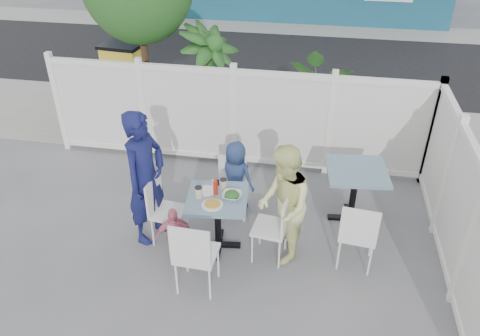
% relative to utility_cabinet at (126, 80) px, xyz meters
% --- Properties ---
extents(ground, '(80.00, 80.00, 0.00)m').
position_rel_utility_cabinet_xyz_m(ground, '(2.33, -4.00, -0.64)').
color(ground, slate).
extents(near_sidewalk, '(24.00, 2.60, 0.01)m').
position_rel_utility_cabinet_xyz_m(near_sidewalk, '(2.33, -0.20, -0.64)').
color(near_sidewalk, gray).
rests_on(near_sidewalk, ground).
extents(street, '(24.00, 5.00, 0.01)m').
position_rel_utility_cabinet_xyz_m(street, '(2.33, 3.50, -0.64)').
color(street, black).
rests_on(street, ground).
extents(far_sidewalk, '(24.00, 1.60, 0.01)m').
position_rel_utility_cabinet_xyz_m(far_sidewalk, '(2.33, 6.60, -0.64)').
color(far_sidewalk, gray).
rests_on(far_sidewalk, ground).
extents(fence_back, '(5.86, 0.08, 1.60)m').
position_rel_utility_cabinet_xyz_m(fence_back, '(2.43, -1.60, 0.14)').
color(fence_back, white).
rests_on(fence_back, ground).
extents(fence_right, '(0.08, 3.66, 1.60)m').
position_rel_utility_cabinet_xyz_m(fence_right, '(5.33, -3.40, 0.14)').
color(fence_right, white).
rests_on(fence_right, ground).
extents(utility_cabinet, '(0.74, 0.57, 1.29)m').
position_rel_utility_cabinet_xyz_m(utility_cabinet, '(0.00, 0.00, 0.00)').
color(utility_cabinet, gold).
rests_on(utility_cabinet, ground).
extents(potted_shrub_a, '(1.46, 1.46, 2.01)m').
position_rel_utility_cabinet_xyz_m(potted_shrub_a, '(1.87, -0.90, 0.36)').
color(potted_shrub_a, '#21531E').
rests_on(potted_shrub_a, ground).
extents(potted_shrub_b, '(1.85, 1.89, 1.60)m').
position_rel_utility_cabinet_xyz_m(potted_shrub_b, '(3.97, -1.00, 0.15)').
color(potted_shrub_b, '#21531E').
rests_on(potted_shrub_b, ground).
extents(main_table, '(0.79, 0.79, 0.75)m').
position_rel_utility_cabinet_xyz_m(main_table, '(2.61, -3.59, -0.06)').
color(main_table, teal).
rests_on(main_table, ground).
extents(spare_table, '(0.83, 0.83, 0.80)m').
position_rel_utility_cabinet_xyz_m(spare_table, '(4.25, -2.75, -0.02)').
color(spare_table, teal).
rests_on(spare_table, ground).
extents(chair_left, '(0.43, 0.44, 0.89)m').
position_rel_utility_cabinet_xyz_m(chair_left, '(1.91, -3.57, -0.13)').
color(chair_left, white).
rests_on(chair_left, ground).
extents(chair_right, '(0.44, 0.45, 0.90)m').
position_rel_utility_cabinet_xyz_m(chair_right, '(3.33, -3.66, -0.12)').
color(chair_right, white).
rests_on(chair_right, ground).
extents(chair_back, '(0.43, 0.42, 0.83)m').
position_rel_utility_cabinet_xyz_m(chair_back, '(2.64, -2.85, -0.16)').
color(chair_back, white).
rests_on(chair_back, ground).
extents(chair_near, '(0.46, 0.44, 0.97)m').
position_rel_utility_cabinet_xyz_m(chair_near, '(2.53, -4.36, -0.08)').
color(chair_near, white).
rests_on(chair_near, ground).
extents(chair_spare, '(0.46, 0.45, 0.92)m').
position_rel_utility_cabinet_xyz_m(chair_spare, '(4.27, -3.66, -0.11)').
color(chair_spare, white).
rests_on(chair_spare, ground).
extents(man, '(0.59, 0.73, 1.75)m').
position_rel_utility_cabinet_xyz_m(man, '(1.71, -3.53, 0.23)').
color(man, '#14184B').
rests_on(man, ground).
extents(woman, '(0.72, 0.84, 1.50)m').
position_rel_utility_cabinet_xyz_m(woman, '(3.40, -3.61, 0.10)').
color(woman, '#F1F759').
rests_on(woman, ground).
extents(boy, '(0.59, 0.48, 1.04)m').
position_rel_utility_cabinet_xyz_m(boy, '(2.68, -2.78, -0.12)').
color(boy, navy).
rests_on(boy, ground).
extents(toddler, '(0.50, 0.37, 0.78)m').
position_rel_utility_cabinet_xyz_m(toddler, '(2.16, -3.95, -0.25)').
color(toddler, pink).
rests_on(toddler, ground).
extents(plate_main, '(0.25, 0.25, 0.02)m').
position_rel_utility_cabinet_xyz_m(plate_main, '(2.59, -3.75, 0.11)').
color(plate_main, white).
rests_on(plate_main, main_table).
extents(plate_side, '(0.23, 0.23, 0.02)m').
position_rel_utility_cabinet_xyz_m(plate_side, '(2.45, -3.49, 0.11)').
color(plate_side, white).
rests_on(plate_side, main_table).
extents(salad_bowl, '(0.23, 0.23, 0.06)m').
position_rel_utility_cabinet_xyz_m(salad_bowl, '(2.78, -3.56, 0.13)').
color(salad_bowl, white).
rests_on(salad_bowl, main_table).
extents(coffee_cup_a, '(0.09, 0.09, 0.13)m').
position_rel_utility_cabinet_xyz_m(coffee_cup_a, '(2.40, -3.62, 0.17)').
color(coffee_cup_a, beige).
rests_on(coffee_cup_a, main_table).
extents(coffee_cup_b, '(0.08, 0.08, 0.12)m').
position_rel_utility_cabinet_xyz_m(coffee_cup_b, '(2.64, -3.39, 0.17)').
color(coffee_cup_b, beige).
rests_on(coffee_cup_b, main_table).
extents(ketchup_bottle, '(0.06, 0.06, 0.18)m').
position_rel_utility_cabinet_xyz_m(ketchup_bottle, '(2.58, -3.52, 0.20)').
color(ketchup_bottle, '#AF200F').
rests_on(ketchup_bottle, main_table).
extents(salt_shaker, '(0.03, 0.03, 0.07)m').
position_rel_utility_cabinet_xyz_m(salt_shaker, '(2.51, -3.35, 0.14)').
color(salt_shaker, white).
rests_on(salt_shaker, main_table).
extents(pepper_shaker, '(0.03, 0.03, 0.07)m').
position_rel_utility_cabinet_xyz_m(pepper_shaker, '(2.56, -3.33, 0.14)').
color(pepper_shaker, black).
rests_on(pepper_shaker, main_table).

